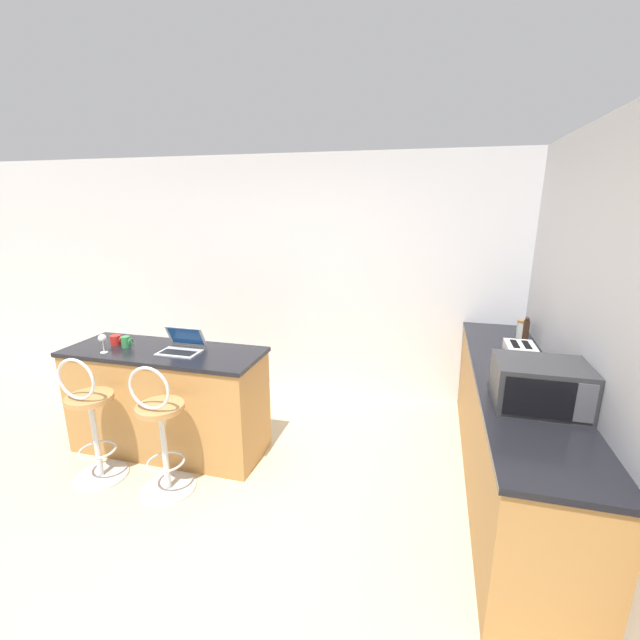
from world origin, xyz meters
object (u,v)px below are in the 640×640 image
(mug_red, at_px, (116,340))
(pepper_mill, at_px, (526,331))
(wine_glass_tall, at_px, (102,339))
(toaster, at_px, (519,357))
(microwave, at_px, (540,385))
(laptop, at_px, (182,345))
(storage_jar, at_px, (522,329))
(mug_green, at_px, (126,342))
(bar_stool_near, at_px, (91,422))
(bar_stool_far, at_px, (161,433))

(mug_red, bearing_deg, pepper_mill, 15.55)
(pepper_mill, relative_size, wine_glass_tall, 1.53)
(toaster, relative_size, pepper_mill, 1.15)
(microwave, xyz_separation_m, pepper_mill, (0.15, 1.28, -0.03))
(laptop, distance_m, pepper_mill, 2.93)
(toaster, height_order, storage_jar, toaster)
(mug_green, distance_m, wine_glass_tall, 0.20)
(wine_glass_tall, bearing_deg, toaster, 8.71)
(mug_green, bearing_deg, pepper_mill, 16.61)
(bar_stool_near, xyz_separation_m, mug_red, (-0.16, 0.55, 0.47))
(microwave, distance_m, mug_green, 3.15)
(storage_jar, bearing_deg, mug_red, -161.70)
(bar_stool_far, bearing_deg, pepper_mill, 29.57)
(microwave, bearing_deg, toaster, 90.46)
(mug_green, bearing_deg, storage_jar, 19.42)
(laptop, xyz_separation_m, storage_jar, (2.77, 1.13, 0.03))
(laptop, bearing_deg, storage_jar, 22.11)
(mug_green, relative_size, wine_glass_tall, 0.60)
(bar_stool_near, height_order, laptop, laptop)
(bar_stool_near, relative_size, pepper_mill, 4.30)
(bar_stool_near, height_order, toaster, toaster)
(toaster, distance_m, mug_green, 3.14)
(laptop, relative_size, microwave, 0.65)
(bar_stool_far, distance_m, wine_glass_tall, 0.98)
(bar_stool_far, xyz_separation_m, storage_jar, (2.65, 1.68, 0.51))
(bar_stool_near, xyz_separation_m, storage_jar, (3.25, 1.68, 0.51))
(bar_stool_near, relative_size, bar_stool_far, 1.00)
(storage_jar, bearing_deg, bar_stool_far, -147.60)
(microwave, distance_m, storage_jar, 1.47)
(storage_jar, bearing_deg, microwave, -96.18)
(microwave, bearing_deg, mug_green, 174.46)
(pepper_mill, bearing_deg, wine_glass_tall, -161.24)
(bar_stool_near, distance_m, pepper_mill, 3.62)
(bar_stool_near, relative_size, wine_glass_tall, 6.56)
(bar_stool_far, distance_m, microwave, 2.56)
(bar_stool_far, bearing_deg, toaster, 18.82)
(bar_stool_far, distance_m, mug_red, 1.06)
(mug_red, bearing_deg, bar_stool_far, -35.49)
(bar_stool_far, bearing_deg, mug_red, 144.51)
(laptop, height_order, microwave, microwave)
(bar_stool_near, bearing_deg, pepper_mill, 24.77)
(mug_green, xyz_separation_m, wine_glass_tall, (-0.09, -0.16, 0.07))
(microwave, bearing_deg, mug_red, 174.14)
(laptop, height_order, wine_glass_tall, laptop)
(toaster, bearing_deg, bar_stool_near, -164.68)
(storage_jar, bearing_deg, mug_green, -160.58)
(mug_green, bearing_deg, toaster, 5.98)
(mug_red, relative_size, storage_jar, 0.64)
(toaster, bearing_deg, storage_jar, 78.88)
(bar_stool_near, xyz_separation_m, wine_glass_tall, (-0.12, 0.35, 0.54))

